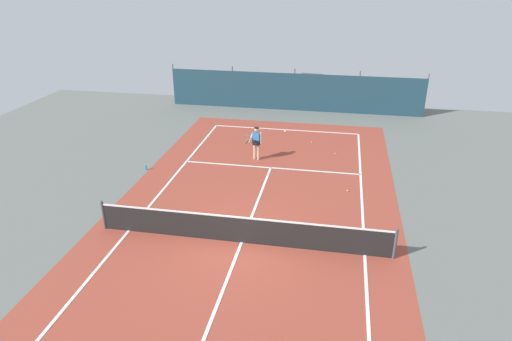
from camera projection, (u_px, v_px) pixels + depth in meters
ground_plane at (242, 242)px, 15.58m from camera, size 36.00×36.00×0.00m
court_surface at (242, 242)px, 15.58m from camera, size 11.02×26.60×0.01m
tennis_net at (241, 230)px, 15.37m from camera, size 10.12×0.10×1.10m
back_fence at (294, 98)px, 30.00m from camera, size 16.30×0.98×2.70m
tennis_player at (256, 141)px, 21.86m from camera, size 0.81×0.68×1.64m
tennis_ball_near_player at (335, 154)px, 22.85m from camera, size 0.07×0.07×0.07m
tennis_ball_midcourt at (348, 191)px, 19.09m from camera, size 0.07×0.07×0.07m
tennis_ball_by_sideline at (312, 142)px, 24.32m from camera, size 0.07×0.07×0.07m
parked_car at (310, 88)px, 31.75m from camera, size 2.32×4.35×1.68m
water_bottle at (146, 167)px, 21.08m from camera, size 0.08×0.08×0.24m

